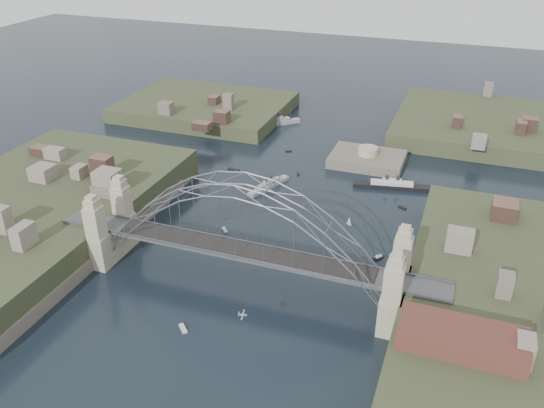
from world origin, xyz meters
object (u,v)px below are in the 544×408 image
at_px(bridge, 241,234).
at_px(naval_cruiser_far, 277,122).
at_px(fort_island, 367,165).
at_px(naval_cruiser_near, 269,185).
at_px(ocean_liner, 392,186).
at_px(wharf_shed, 462,339).

distance_m(bridge, naval_cruiser_far, 96.52).
bearing_deg(fort_island, naval_cruiser_near, -131.40).
xyz_separation_m(naval_cruiser_far, ocean_liner, (47.46, -36.59, -0.11)).
height_order(fort_island, wharf_shed, wharf_shed).
height_order(bridge, fort_island, bridge).
height_order(naval_cruiser_far, ocean_liner, naval_cruiser_far).
height_order(bridge, naval_cruiser_near, bridge).
relative_size(fort_island, ocean_liner, 1.02).
height_order(fort_island, naval_cruiser_near, fort_island).
xyz_separation_m(fort_island, naval_cruiser_near, (-22.63, -25.67, 1.06)).
xyz_separation_m(bridge, naval_cruiser_near, (-10.63, 44.33, -11.61)).
distance_m(naval_cruiser_near, ocean_liner, 34.53).
bearing_deg(naval_cruiser_far, bridge, -74.56).
bearing_deg(wharf_shed, naval_cruiser_near, 133.12).
distance_m(wharf_shed, naval_cruiser_far, 127.41).
bearing_deg(wharf_shed, naval_cruiser_far, 123.16).
bearing_deg(naval_cruiser_far, wharf_shed, -56.84).
bearing_deg(bridge, wharf_shed, -17.65).
bearing_deg(naval_cruiser_near, bridge, -76.52).
xyz_separation_m(bridge, ocean_liner, (21.94, 55.80, -11.51)).
distance_m(fort_island, naval_cruiser_far, 43.71).
distance_m(naval_cruiser_near, naval_cruiser_far, 50.31).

